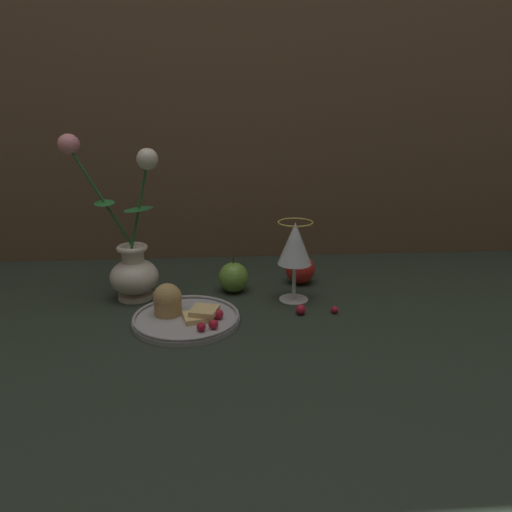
{
  "coord_description": "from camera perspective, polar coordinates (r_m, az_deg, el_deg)",
  "views": [
    {
      "loc": [
        -0.0,
        -0.92,
        0.4
      ],
      "look_at": [
        0.07,
        0.03,
        0.1
      ],
      "focal_mm": 35.0,
      "sensor_mm": 36.0,
      "label": 1
    }
  ],
  "objects": [
    {
      "name": "apple_beside_vase",
      "position": [
        1.08,
        -2.48,
        -2.45
      ],
      "size": [
        0.07,
        0.07,
        0.08
      ],
      "color": "#669938",
      "rests_on": "ground_plane"
    },
    {
      "name": "berry_near_plate",
      "position": [
        0.98,
        5.23,
        -6.13
      ],
      "size": [
        0.02,
        0.02,
        0.02
      ],
      "primitive_type": "sphere",
      "color": "#AD192D",
      "rests_on": "ground_plane"
    },
    {
      "name": "vase",
      "position": [
        1.05,
        -14.03,
        -0.15
      ],
      "size": [
        0.19,
        0.1,
        0.34
      ],
      "color": "silver",
      "rests_on": "ground_plane"
    },
    {
      "name": "ground_plane",
      "position": [
        1.0,
        -3.74,
        -6.03
      ],
      "size": [
        2.4,
        2.4,
        0.0
      ],
      "primitive_type": "plane",
      "color": "#232D23",
      "rests_on": "ground"
    },
    {
      "name": "berry_front_center",
      "position": [
        0.99,
        9.08,
        -6.08
      ],
      "size": [
        0.01,
        0.01,
        0.01
      ],
      "primitive_type": "sphere",
      "color": "#AD192D",
      "rests_on": "ground_plane"
    },
    {
      "name": "wall_back",
      "position": [
        1.29,
        -4.52,
        26.44
      ],
      "size": [
        2.4,
        0.04,
        1.2
      ],
      "primitive_type": "cube",
      "color": "brown",
      "rests_on": "ground_plane"
    },
    {
      "name": "apple_near_glass",
      "position": [
        1.13,
        5.18,
        -1.5
      ],
      "size": [
        0.07,
        0.07,
        0.08
      ],
      "color": "red",
      "rests_on": "ground_plane"
    },
    {
      "name": "plate_with_pastries",
      "position": [
        0.95,
        -8.29,
        -6.53
      ],
      "size": [
        0.2,
        0.2,
        0.07
      ],
      "color": "#A3A3A8",
      "rests_on": "ground_plane"
    },
    {
      "name": "wine_glass",
      "position": [
        1.01,
        4.58,
        1.12
      ],
      "size": [
        0.07,
        0.07,
        0.17
      ],
      "color": "silver",
      "rests_on": "ground_plane"
    }
  ]
}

